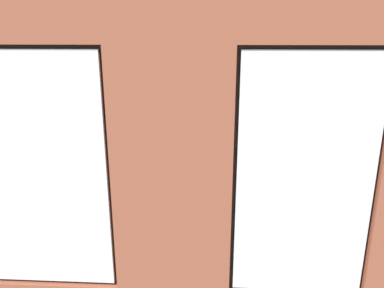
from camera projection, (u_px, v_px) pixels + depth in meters
name	position (u px, v px, depth m)	size (l,w,h in m)	color
ground_plane	(192.00, 212.00, 5.84)	(6.46, 6.11, 0.10)	brown
brick_wall_with_windows	(171.00, 154.00, 2.76)	(5.86, 0.30, 3.56)	#9E5138
couch_by_window	(150.00, 269.00, 3.81)	(2.09, 0.87, 0.80)	black
couch_left	(357.00, 214.00, 4.96)	(0.87, 1.74, 0.80)	black
coffee_table	(197.00, 186.00, 5.71)	(1.24, 0.88, 0.45)	#A87547
cup_ceramic	(197.00, 179.00, 5.68)	(0.09, 0.09, 0.11)	#B23D38
table_plant_small	(172.00, 178.00, 5.56)	(0.14, 0.14, 0.22)	#9E5638
remote_silver	(203.00, 185.00, 5.56)	(0.05, 0.17, 0.02)	#B2B2B7
media_console	(18.00, 197.00, 5.57)	(1.00, 0.42, 0.57)	black
tv_flatscreen	(12.00, 157.00, 5.39)	(0.98, 0.20, 0.68)	black
papasan_chair	(151.00, 149.00, 7.32)	(1.12, 1.12, 0.70)	olive
potted_plant_between_couches	(300.00, 239.00, 3.67)	(1.16, 1.15, 1.23)	beige
potted_plant_mid_room_small	(247.00, 166.00, 6.70)	(0.33, 0.33, 0.54)	gray
potted_plant_corner_near_left	(316.00, 140.00, 7.50)	(0.72, 0.72, 0.87)	gray
potted_plant_by_left_couch	(304.00, 174.00, 6.23)	(0.34, 0.34, 0.58)	#47423D
potted_plant_foreground_right	(87.00, 130.00, 7.66)	(0.96, 1.00, 1.41)	beige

